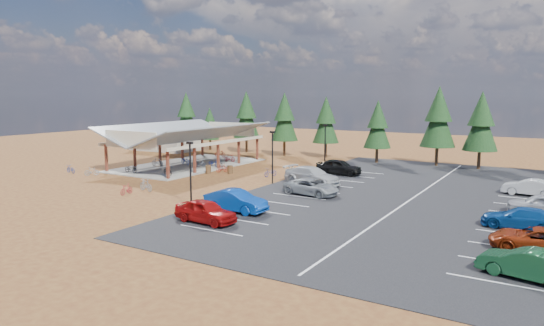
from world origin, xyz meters
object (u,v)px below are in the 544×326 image
object	(u,v)px
lamp_post_0	(190,170)
lamp_post_1	(272,153)
bike_9	(92,171)
bike_11	(126,189)
bike_10	(71,169)
bike_13	(146,185)
bike_pavilion	(187,134)
bike_3	(220,154)
car_7	(521,218)
bike_16	(226,167)
car_8	(540,204)
bike_2	(185,160)
car_3	(312,176)
trash_bin_0	(208,169)
bike_7	(230,158)
bike_14	(271,172)
bike_6	(214,163)
car_9	(529,187)
bike_15	(222,168)
lamp_post_2	(325,143)
car_1	(236,201)
bike_0	(131,168)
car_6	(536,240)
bike_5	(200,163)
car_4	(339,167)
car_5	(527,264)
outbuilding	(166,137)
bike_1	(157,162)
bike_4	(168,171)
car_0	(206,211)
trash_bin_1	(230,170)

from	to	relation	value
lamp_post_0	lamp_post_1	size ratio (longest dim) A/B	1.00
bike_9	bike_11	world-z (taller)	bike_11
bike_10	bike_13	distance (m)	14.82
bike_pavilion	bike_3	bearing A→B (deg)	97.57
bike_13	car_7	world-z (taller)	car_7
bike_16	car_8	size ratio (longest dim) A/B	0.39
bike_2	car_3	size ratio (longest dim) A/B	0.32
trash_bin_0	bike_7	size ratio (longest dim) A/B	0.55
bike_3	bike_7	bearing A→B (deg)	-137.90
bike_14	car_3	bearing A→B (deg)	-3.02
bike_6	trash_bin_0	bearing A→B (deg)	-136.99
bike_13	car_9	bearing A→B (deg)	129.08
bike_15	car_7	size ratio (longest dim) A/B	0.31
lamp_post_2	car_1	world-z (taller)	lamp_post_2
bike_7	bike_16	world-z (taller)	bike_7
lamp_post_2	car_7	size ratio (longest dim) A/B	1.08
lamp_post_0	bike_0	xyz separation A→B (m)	(-16.44, 9.20, -2.40)
bike_10	car_3	xyz separation A→B (m)	(25.95, 7.51, 0.44)
bike_3	car_6	distance (m)	45.26
bike_5	car_4	bearing A→B (deg)	-90.27
bike_2	car_5	world-z (taller)	car_5
car_7	car_8	world-z (taller)	car_8
lamp_post_2	car_7	bearing A→B (deg)	-38.32
trash_bin_0	bike_6	xyz separation A→B (m)	(-2.20, 3.78, 0.12)
bike_16	car_4	world-z (taller)	car_4
outbuilding	car_9	xyz separation A→B (m)	(50.69, -9.38, -1.29)
lamp_post_1	bike_16	xyz separation A→B (m)	(-8.78, 4.24, -2.53)
bike_1	lamp_post_2	bearing A→B (deg)	-73.62
bike_3	car_1	xyz separation A→B (m)	(19.53, -23.88, 0.25)
bike_4	car_9	distance (m)	34.67
bike_15	car_3	bearing A→B (deg)	-163.35
bike_5	bike_10	distance (m)	14.25
trash_bin_0	bike_14	distance (m)	7.11
bike_13	car_1	world-z (taller)	car_1
car_7	car_9	bearing A→B (deg)	-179.94
bike_5	bike_0	bearing A→B (deg)	137.10
bike_9	car_0	size ratio (longest dim) A/B	0.33
bike_15	bike_3	bearing A→B (deg)	-27.90
trash_bin_0	bike_7	distance (m)	8.66
lamp_post_2	car_4	world-z (taller)	lamp_post_2
lamp_post_0	bike_3	size ratio (longest dim) A/B	3.10
trash_bin_1	bike_3	world-z (taller)	bike_3
bike_16	car_1	world-z (taller)	car_1
bike_pavilion	car_6	xyz separation A→B (m)	(38.04, -15.04, -3.10)
lamp_post_1	bike_1	world-z (taller)	lamp_post_1
bike_1	bike_3	bearing A→B (deg)	-20.97
car_1	car_9	distance (m)	25.39
bike_4	bike_7	xyz separation A→B (m)	(-0.28, 11.57, 0.05)
bike_0	bike_9	world-z (taller)	bike_0
car_4	bike_15	bearing A→B (deg)	109.41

